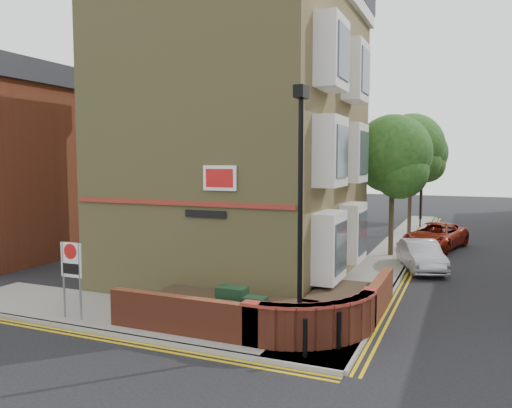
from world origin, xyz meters
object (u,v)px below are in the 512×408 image
Objects in this scene: silver_car_near at (421,256)px; utility_cabinet_large at (232,309)px; lamppost at (300,214)px; zone_sign at (71,266)px.

utility_cabinet_large is at bearing -129.53° from silver_car_near.
lamppost is 1.64× the size of silver_car_near.
lamppost reaches higher than zone_sign.
zone_sign is (-6.60, -0.70, -1.70)m from lamppost.
utility_cabinet_large is at bearing 176.99° from lamppost.
utility_cabinet_large is (-1.90, 0.10, -2.62)m from lamppost.
lamppost reaches higher than utility_cabinet_large.
silver_car_near is (8.60, 11.09, -1.01)m from zone_sign.
lamppost is 2.86× the size of zone_sign.
utility_cabinet_large is 0.31× the size of silver_car_near.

